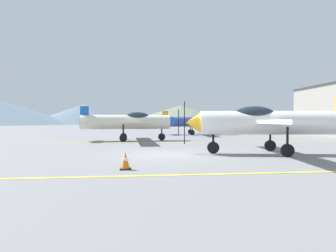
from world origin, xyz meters
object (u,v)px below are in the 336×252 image
car_sedan (239,126)px  traffic_cone_front (125,161)px  airplane_near (267,122)px  airplane_mid (130,121)px  airplane_far (196,121)px

car_sedan → traffic_cone_front: car_sedan is taller
car_sedan → traffic_cone_front: (-15.51, -30.16, -0.56)m
airplane_near → car_sedan: 27.94m
car_sedan → airplane_mid: bearing=-133.4°
airplane_near → traffic_cone_front: size_ratio=15.97×
airplane_near → car_sedan: bearing=71.8°
car_sedan → traffic_cone_front: size_ratio=7.87×
airplane_near → traffic_cone_front: (-6.79, -3.63, -1.30)m
airplane_far → car_sedan: 11.23m
airplane_mid → car_sedan: airplane_mid is taller
airplane_near → airplane_far: (0.46, 18.96, 0.00)m
airplane_near → airplane_far: bearing=88.6°
traffic_cone_front → airplane_mid: bearing=91.0°
airplane_far → car_sedan: (8.26, 7.57, -0.74)m
airplane_mid → airplane_far: same height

